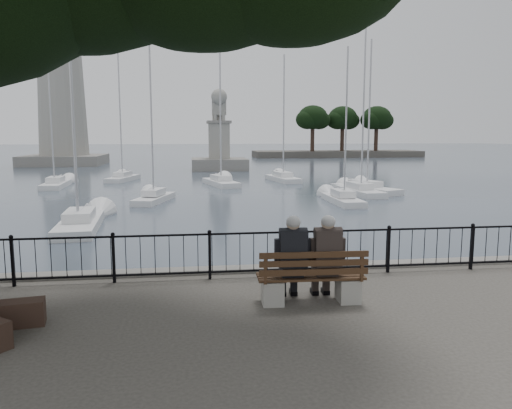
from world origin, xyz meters
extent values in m
cube|color=slate|center=(0.00, 3.00, -0.50)|extent=(200.00, 0.40, 1.20)
plane|color=#333E4B|center=(0.00, 103.00, -1.00)|extent=(260.00, 260.00, 0.00)
cube|color=black|center=(0.00, 2.50, 0.98)|extent=(22.00, 0.04, 0.04)
cube|color=black|center=(0.00, 2.50, 0.15)|extent=(22.00, 0.04, 0.04)
cube|color=gray|center=(0.07, 0.77, 0.23)|extent=(0.40, 0.51, 0.45)
cube|color=gray|center=(1.49, 0.72, 0.23)|extent=(0.40, 0.51, 0.45)
cube|color=#342113|center=(0.78, 0.75, 0.49)|extent=(1.98, 0.62, 0.04)
cube|color=#342113|center=(0.77, 0.45, 0.82)|extent=(1.97, 0.12, 0.44)
cube|color=black|center=(0.44, 0.77, 0.62)|extent=(0.41, 0.34, 0.26)
cube|color=black|center=(0.43, 0.65, 1.04)|extent=(0.49, 0.28, 0.66)
sphere|color=tan|center=(0.43, 0.69, 1.50)|extent=(0.25, 0.25, 0.25)
ellipsoid|color=#A6A6A6|center=(0.43, 0.67, 1.53)|extent=(0.26, 0.26, 0.22)
cube|color=black|center=(0.45, 1.09, 0.25)|extent=(0.37, 0.49, 0.49)
cube|color=black|center=(1.07, 0.75, 0.62)|extent=(0.41, 0.34, 0.26)
cube|color=black|center=(1.07, 0.63, 1.04)|extent=(0.49, 0.28, 0.66)
sphere|color=tan|center=(1.07, 0.67, 1.50)|extent=(0.25, 0.25, 0.25)
ellipsoid|color=#A6A6A6|center=(1.07, 0.64, 1.53)|extent=(0.26, 0.26, 0.22)
cube|color=black|center=(1.08, 1.06, 0.25)|extent=(0.37, 0.49, 0.49)
cube|color=slate|center=(-18.00, 62.00, -0.40)|extent=(10.07, 10.07, 1.40)
cone|color=gray|center=(-18.00, 62.00, 12.08)|extent=(6.44, 6.44, 24.16)
cube|color=slate|center=(2.00, 50.00, -0.40)|extent=(6.30, 6.30, 1.40)
cube|color=gray|center=(2.00, 50.00, 2.20)|extent=(2.31, 2.72, 4.20)
cube|color=slate|center=(2.00, 50.00, 4.45)|extent=(2.72, 3.14, 0.30)
cube|color=gray|center=(2.00, 50.31, 5.33)|extent=(1.36, 2.31, 1.47)
cube|color=gray|center=(2.00, 49.27, 6.07)|extent=(1.57, 1.05, 1.68)
sphere|color=gray|center=(2.00, 48.85, 7.22)|extent=(1.78, 1.78, 1.78)
cube|color=white|center=(-6.16, 14.16, -0.90)|extent=(2.00, 5.74, 0.63)
cube|color=white|center=(-6.16, 14.16, -0.40)|extent=(1.32, 2.38, 0.47)
cylinder|color=#B8B8BC|center=(-6.16, 13.85, 4.49)|extent=(0.13, 0.13, 10.18)
cube|color=white|center=(-3.59, 22.71, -0.90)|extent=(2.46, 4.84, 0.52)
cube|color=white|center=(-3.59, 22.71, -0.40)|extent=(1.41, 2.08, 0.39)
cylinder|color=#B8B8BC|center=(-3.59, 22.45, 4.27)|extent=(0.10, 0.10, 9.75)
cube|color=white|center=(7.64, 20.62, -0.90)|extent=(1.37, 4.86, 0.54)
cube|color=white|center=(7.64, 20.62, -0.40)|extent=(1.00, 1.98, 0.40)
cylinder|color=#B8B8BC|center=(7.64, 20.35, 3.71)|extent=(0.11, 0.11, 8.63)
cube|color=white|center=(10.93, 25.85, -0.90)|extent=(3.78, 5.88, 0.64)
cube|color=white|center=(10.93, 25.85, -0.40)|extent=(2.01, 2.61, 0.48)
cylinder|color=#B8B8BC|center=(10.93, 25.54, 4.42)|extent=(0.13, 0.13, 10.05)
cube|color=white|center=(-11.72, 32.20, -0.90)|extent=(1.74, 5.34, 0.59)
cube|color=white|center=(-11.72, 32.20, -0.40)|extent=(1.19, 2.20, 0.44)
cylinder|color=#B8B8BC|center=(-11.72, 31.90, 5.56)|extent=(0.12, 0.12, 12.33)
cube|color=white|center=(1.06, 31.97, -0.90)|extent=(2.86, 5.90, 0.63)
cube|color=white|center=(1.06, 31.97, -0.40)|extent=(1.67, 2.52, 0.47)
cylinder|color=#B8B8BC|center=(1.06, 31.65, 4.56)|extent=(0.13, 0.13, 10.32)
cube|color=white|center=(6.67, 34.96, -0.90)|extent=(2.41, 5.68, 0.61)
cube|color=white|center=(6.67, 34.96, -0.40)|extent=(1.47, 2.39, 0.46)
cylinder|color=#B8B8BC|center=(6.67, 34.66, 4.57)|extent=(0.12, 0.12, 10.35)
cube|color=white|center=(-7.26, 37.10, -0.90)|extent=(2.62, 5.32, 0.57)
cube|color=white|center=(-7.26, 37.10, -0.40)|extent=(1.52, 2.28, 0.43)
cylinder|color=#B8B8BC|center=(-7.26, 36.81, 4.84)|extent=(0.11, 0.11, 10.87)
cube|color=white|center=(10.07, 24.62, -0.90)|extent=(1.99, 5.51, 0.60)
cube|color=white|center=(10.07, 24.62, -0.40)|extent=(1.30, 2.29, 0.45)
cylinder|color=#B8B8BC|center=(10.07, 24.32, 4.69)|extent=(0.12, 0.12, 10.59)
cube|color=#403C36|center=(25.00, 80.00, -0.50)|extent=(30.00, 8.00, 1.20)
cylinder|color=black|center=(20.00, 78.00, 2.00)|extent=(0.70, 0.70, 4.00)
ellipsoid|color=black|center=(20.00, 78.00, 6.00)|extent=(5.20, 5.20, 4.16)
cylinder|color=black|center=(26.00, 80.00, 2.00)|extent=(0.70, 0.70, 4.00)
ellipsoid|color=black|center=(26.00, 80.00, 6.00)|extent=(5.20, 5.20, 4.16)
cylinder|color=black|center=(32.00, 79.00, 2.00)|extent=(0.70, 0.70, 4.00)
ellipsoid|color=black|center=(32.00, 79.00, 6.00)|extent=(5.20, 5.20, 4.16)
camera|label=1|loc=(-1.39, -7.94, 3.09)|focal=35.00mm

